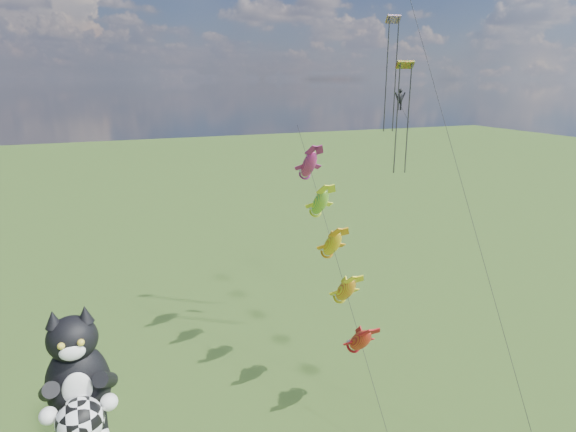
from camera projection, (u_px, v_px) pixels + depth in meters
name	position (u px, v px, depth m)	size (l,w,h in m)	color
cat_kite_rig	(78.00, 383.00, 17.96)	(2.68, 4.26, 11.04)	brown
fish_windsock_rig	(332.00, 245.00, 30.51)	(1.72, 15.93, 15.81)	brown
parafoil_rig	(403.00, 95.00, 32.32)	(2.05, 17.54, 27.18)	brown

